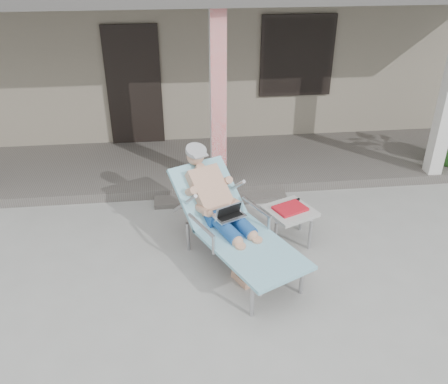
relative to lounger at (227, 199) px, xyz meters
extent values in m
plane|color=#9E9E99|center=(0.07, -0.45, -0.83)|extent=(60.00, 60.00, 0.00)
cube|color=gray|center=(0.07, 6.05, 0.67)|extent=(10.00, 5.00, 3.00)
cube|color=black|center=(-1.23, 3.52, 0.37)|extent=(0.95, 0.06, 2.10)
cube|color=black|center=(1.67, 3.52, 0.82)|extent=(1.20, 0.06, 1.30)
cube|color=black|center=(1.67, 3.51, 0.82)|extent=(1.32, 0.05, 1.42)
cube|color=#605B56|center=(0.07, 2.55, -0.76)|extent=(10.00, 2.00, 0.15)
cube|color=red|center=(0.07, 1.70, 0.62)|extent=(0.22, 0.22, 2.61)
cube|color=#605B56|center=(0.07, 1.40, -0.79)|extent=(2.00, 0.30, 0.07)
cylinder|color=#B7B7BC|center=(0.14, -1.07, -0.63)|extent=(0.05, 0.05, 0.40)
cylinder|color=#B7B7BC|center=(0.75, -0.77, -0.63)|extent=(0.05, 0.05, 0.40)
cylinder|color=#B7B7BC|center=(-0.47, 0.20, -0.63)|extent=(0.05, 0.05, 0.40)
cylinder|color=#B7B7BC|center=(0.14, 0.50, -0.63)|extent=(0.05, 0.05, 0.40)
cube|color=#B7B7BC|center=(0.22, -0.46, -0.41)|extent=(1.18, 1.48, 0.03)
cube|color=#95DBE7|center=(0.22, -0.46, -0.39)|extent=(1.29, 1.57, 0.04)
cube|color=#B7B7BC|center=(-0.20, 0.40, -0.16)|extent=(0.88, 0.86, 0.53)
cube|color=#95DBE7|center=(-0.20, 0.40, -0.12)|extent=(1.01, 0.97, 0.60)
cylinder|color=#A6A6A8|center=(-0.33, 0.68, 0.35)|extent=(0.35, 0.35, 0.14)
cube|color=silver|center=(0.02, -0.04, -0.20)|extent=(0.43, 0.38, 0.25)
cube|color=#B4B4AF|center=(0.85, 0.27, -0.38)|extent=(0.74, 0.74, 0.04)
cylinder|color=#B7B7BC|center=(0.62, 0.05, -0.62)|extent=(0.04, 0.04, 0.43)
cylinder|color=#B7B7BC|center=(1.07, 0.05, -0.62)|extent=(0.04, 0.04, 0.43)
cylinder|color=#B7B7BC|center=(0.62, 0.50, -0.62)|extent=(0.04, 0.04, 0.43)
cylinder|color=#B7B7BC|center=(1.07, 0.50, -0.62)|extent=(0.04, 0.04, 0.43)
cube|color=red|center=(0.85, 0.27, -0.35)|extent=(0.48, 0.42, 0.03)
cube|color=black|center=(0.85, 0.42, -0.35)|extent=(0.37, 0.18, 0.04)
camera|label=1|loc=(-0.59, -4.80, 2.78)|focal=38.00mm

